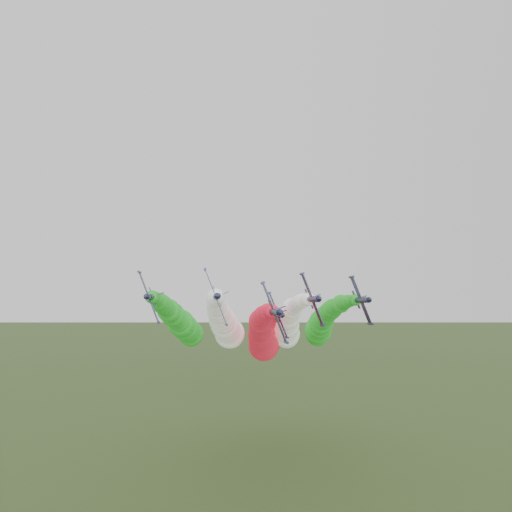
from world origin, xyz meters
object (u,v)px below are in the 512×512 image
(jet_outer_right, at_px, (322,324))
(jet_trail, at_px, (267,334))
(jet_lead, at_px, (262,337))
(jet_inner_right, at_px, (288,325))
(jet_outer_left, at_px, (181,323))
(jet_inner_left, at_px, (225,324))

(jet_outer_right, xyz_separation_m, jet_trail, (-15.57, 7.78, -3.30))
(jet_lead, distance_m, jet_inner_right, 12.99)
(jet_outer_left, bearing_deg, jet_lead, -33.63)
(jet_lead, distance_m, jet_outer_left, 26.07)
(jet_inner_right, distance_m, jet_outer_right, 14.29)
(jet_lead, relative_size, jet_inner_right, 1.01)
(jet_inner_left, height_order, jet_outer_right, jet_inner_left)
(jet_inner_left, height_order, jet_outer_left, jet_outer_left)
(jet_inner_left, xyz_separation_m, jet_outer_right, (29.27, 13.09, -0.71))
(jet_inner_right, distance_m, jet_trail, 16.91)
(jet_inner_right, height_order, jet_trail, jet_inner_right)
(jet_lead, height_order, jet_outer_left, jet_outer_left)
(jet_inner_right, xyz_separation_m, jet_outer_left, (-29.84, 4.63, 0.51))
(jet_outer_left, bearing_deg, jet_trail, 23.83)
(jet_outer_left, height_order, jet_outer_right, jet_outer_left)
(jet_outer_right, bearing_deg, jet_trail, 153.46)
(jet_trail, bearing_deg, jet_outer_left, -156.17)
(jet_inner_right, bearing_deg, jet_lead, -130.37)
(jet_outer_left, distance_m, jet_outer_right, 41.65)
(jet_lead, bearing_deg, jet_outer_right, 42.16)
(jet_inner_right, distance_m, jet_outer_left, 30.21)
(jet_trail, bearing_deg, jet_outer_right, -26.54)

